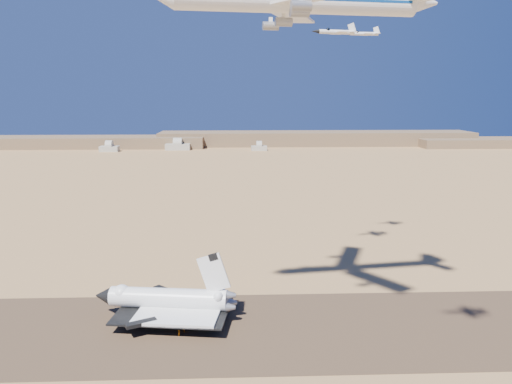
{
  "coord_description": "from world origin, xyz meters",
  "views": [
    {
      "loc": [
        12.46,
        -133.11,
        65.99
      ],
      "look_at": [
        17.98,
        8.0,
        38.65
      ],
      "focal_mm": 35.0,
      "sensor_mm": 36.0,
      "label": 1
    }
  ],
  "objects_px": {
    "shuttle": "(167,301)",
    "chase_jet_c": "(336,32)",
    "crew_a": "(179,333)",
    "chase_jet_d": "(363,34)",
    "crew_b": "(184,329)",
    "carrier_747": "(290,1)",
    "crew_c": "(194,326)"
  },
  "relations": [
    {
      "from": "shuttle",
      "to": "chase_jet_c",
      "type": "distance_m",
      "value": 104.37
    },
    {
      "from": "crew_a",
      "to": "chase_jet_d",
      "type": "relative_size",
      "value": 0.13
    },
    {
      "from": "shuttle",
      "to": "crew_b",
      "type": "xyz_separation_m",
      "value": [
        5.79,
        -8.87,
        -4.68
      ]
    },
    {
      "from": "carrier_747",
      "to": "chase_jet_c",
      "type": "xyz_separation_m",
      "value": [
        20.8,
        48.36,
        -1.22
      ]
    },
    {
      "from": "shuttle",
      "to": "carrier_747",
      "type": "distance_m",
      "value": 90.71
    },
    {
      "from": "crew_a",
      "to": "chase_jet_d",
      "type": "bearing_deg",
      "value": -28.65
    },
    {
      "from": "carrier_747",
      "to": "crew_a",
      "type": "height_order",
      "value": "carrier_747"
    },
    {
      "from": "crew_b",
      "to": "crew_c",
      "type": "bearing_deg",
      "value": -96.5
    },
    {
      "from": "crew_c",
      "to": "chase_jet_c",
      "type": "height_order",
      "value": "chase_jet_c"
    },
    {
      "from": "crew_a",
      "to": "chase_jet_c",
      "type": "distance_m",
      "value": 110.09
    },
    {
      "from": "crew_c",
      "to": "chase_jet_d",
      "type": "relative_size",
      "value": 0.14
    },
    {
      "from": "carrier_747",
      "to": "crew_b",
      "type": "distance_m",
      "value": 92.18
    },
    {
      "from": "crew_c",
      "to": "chase_jet_c",
      "type": "relative_size",
      "value": 0.12
    },
    {
      "from": "crew_b",
      "to": "crew_c",
      "type": "distance_m",
      "value": 3.1
    },
    {
      "from": "carrier_747",
      "to": "crew_a",
      "type": "bearing_deg",
      "value": 167.65
    },
    {
      "from": "shuttle",
      "to": "chase_jet_c",
      "type": "xyz_separation_m",
      "value": [
        55.04,
        34.61,
        81.64
      ]
    },
    {
      "from": "shuttle",
      "to": "crew_b",
      "type": "distance_m",
      "value": 11.58
    },
    {
      "from": "carrier_747",
      "to": "crew_a",
      "type": "relative_size",
      "value": 39.0
    },
    {
      "from": "carrier_747",
      "to": "chase_jet_c",
      "type": "height_order",
      "value": "carrier_747"
    },
    {
      "from": "carrier_747",
      "to": "chase_jet_d",
      "type": "height_order",
      "value": "carrier_747"
    },
    {
      "from": "crew_b",
      "to": "crew_c",
      "type": "relative_size",
      "value": 1.02
    },
    {
      "from": "carrier_747",
      "to": "chase_jet_c",
      "type": "relative_size",
      "value": 4.49
    },
    {
      "from": "crew_a",
      "to": "chase_jet_d",
      "type": "distance_m",
      "value": 127.26
    },
    {
      "from": "crew_a",
      "to": "chase_jet_d",
      "type": "xyz_separation_m",
      "value": [
        64.71,
        65.19,
        88.09
      ]
    },
    {
      "from": "shuttle",
      "to": "chase_jet_d",
      "type": "height_order",
      "value": "chase_jet_d"
    },
    {
      "from": "crew_c",
      "to": "shuttle",
      "type": "bearing_deg",
      "value": 23.77
    },
    {
      "from": "crew_b",
      "to": "chase_jet_d",
      "type": "bearing_deg",
      "value": -85.33
    },
    {
      "from": "crew_b",
      "to": "chase_jet_d",
      "type": "xyz_separation_m",
      "value": [
        63.55,
        62.61,
        88.05
      ]
    },
    {
      "from": "carrier_747",
      "to": "crew_c",
      "type": "distance_m",
      "value": 91.53
    },
    {
      "from": "carrier_747",
      "to": "crew_c",
      "type": "relative_size",
      "value": 38.1
    },
    {
      "from": "crew_a",
      "to": "chase_jet_c",
      "type": "height_order",
      "value": "chase_jet_c"
    },
    {
      "from": "crew_c",
      "to": "chase_jet_c",
      "type": "bearing_deg",
      "value": -73.86
    }
  ]
}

